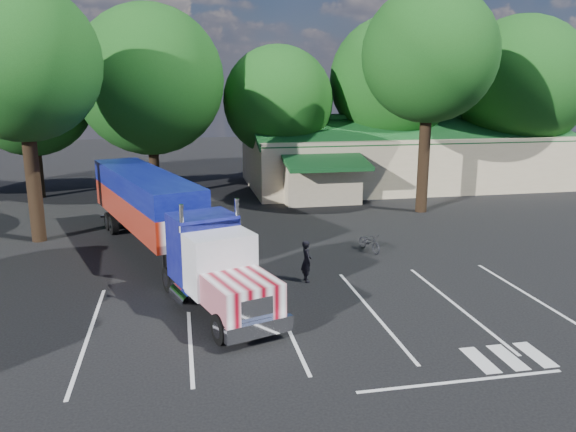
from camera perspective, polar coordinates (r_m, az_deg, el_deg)
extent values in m
plane|color=black|center=(25.13, -2.98, -4.95)|extent=(120.00, 120.00, 0.00)
cube|color=#C5B392|center=(45.46, 11.46, 5.70)|extent=(24.00, 11.00, 4.00)
cube|color=#164F22|center=(43.00, 12.84, 8.55)|extent=(24.20, 6.25, 2.10)
cube|color=#164F22|center=(47.42, 10.49, 9.09)|extent=(24.20, 6.25, 2.10)
cube|color=#C5B392|center=(37.67, 3.40, 3.45)|extent=(5.00, 2.50, 2.80)
cube|color=#164F22|center=(36.20, 3.94, 5.44)|extent=(5.40, 3.19, 0.80)
cylinder|color=black|center=(42.95, -24.08, 4.35)|extent=(0.70, 0.70, 4.00)
sphere|color=#134212|center=(42.55, -24.75, 11.21)|extent=(8.40, 8.40, 8.40)
cylinder|color=black|center=(40.27, -13.42, 4.84)|extent=(0.70, 0.70, 4.30)
sphere|color=#134212|center=(39.86, -13.89, 13.25)|extent=(10.00, 10.00, 10.00)
cylinder|color=black|center=(42.21, -1.00, 5.11)|extent=(0.70, 0.70, 3.60)
sphere|color=#134212|center=(41.78, -1.02, 11.63)|extent=(8.00, 8.00, 8.00)
cylinder|color=black|center=(45.06, 10.29, 6.00)|extent=(0.70, 0.70, 4.50)
sphere|color=#134212|center=(44.70, 10.61, 13.46)|extent=(9.60, 9.60, 9.60)
cylinder|color=black|center=(48.59, 21.91, 5.42)|extent=(0.70, 0.70, 3.90)
sphere|color=#134212|center=(48.22, 22.53, 12.31)|extent=(10.40, 10.40, 10.40)
cylinder|color=black|center=(30.88, -24.44, 3.06)|extent=(0.70, 0.70, 6.00)
sphere|color=#134212|center=(30.50, -25.53, 13.92)|extent=(7.60, 7.60, 7.60)
cylinder|color=black|center=(35.67, 13.61, 5.54)|extent=(0.70, 0.70, 6.50)
sphere|color=#134212|center=(35.40, 14.19, 15.61)|extent=(8.00, 8.00, 8.00)
cube|color=black|center=(20.29, -7.21, -7.60)|extent=(2.83, 6.27, 0.23)
cube|color=white|center=(17.48, -2.91, -11.41)|extent=(2.21, 0.92, 0.50)
cube|color=white|center=(17.41, -3.20, -9.57)|extent=(1.06, 0.44, 0.81)
cube|color=white|center=(18.21, -4.66, -7.92)|extent=(2.64, 2.70, 1.04)
cube|color=silver|center=(19.58, -6.91, -4.74)|extent=(2.59, 2.07, 2.07)
cube|color=black|center=(18.93, -6.26, -3.94)|extent=(1.99, 0.72, 0.90)
cube|color=white|center=(19.94, -7.85, -0.94)|extent=(2.25, 0.82, 0.23)
cube|color=#0D0F60|center=(20.97, -8.62, -3.05)|extent=(2.70, 2.41, 2.43)
cylinder|color=white|center=(19.82, -10.62, -3.16)|extent=(0.20, 0.20, 3.06)
cylinder|color=white|center=(20.54, -5.15, -2.39)|extent=(0.20, 0.20, 3.06)
cylinder|color=white|center=(19.98, -10.56, -8.07)|extent=(1.02, 1.55, 0.59)
cylinder|color=white|center=(20.82, -4.18, -6.97)|extent=(1.02, 1.55, 0.59)
cube|color=white|center=(28.25, -14.30, 0.78)|extent=(5.83, 11.67, 1.35)
cube|color=#0A0E64|center=(28.01, -14.44, 3.21)|extent=(5.83, 11.67, 1.08)
cube|color=black|center=(32.08, -15.97, 0.03)|extent=(2.01, 3.33, 0.32)
cube|color=black|center=(23.89, -12.48, -4.66)|extent=(0.14, 0.14, 1.26)
cube|color=black|center=(24.26, -9.63, -4.25)|extent=(0.14, 0.14, 1.26)
cube|color=white|center=(34.13, -16.76, 0.14)|extent=(2.09, 0.78, 0.11)
cylinder|color=black|center=(17.80, -6.81, -11.33)|extent=(0.61, 1.04, 0.99)
cylinder|color=black|center=(18.53, -1.32, -10.20)|extent=(0.61, 1.04, 0.99)
cylinder|color=black|center=(21.41, -11.12, -7.13)|extent=(0.61, 1.04, 0.99)
cylinder|color=black|center=(22.01, -6.43, -6.37)|extent=(0.61, 1.04, 0.99)
cylinder|color=black|center=(22.30, -11.93, -6.32)|extent=(0.61, 1.04, 0.99)
cylinder|color=black|center=(22.88, -7.40, -5.62)|extent=(0.61, 1.04, 0.99)
cylinder|color=black|center=(31.27, -17.31, -0.92)|extent=(0.61, 1.04, 0.99)
cylinder|color=black|center=(31.69, -13.97, -0.52)|extent=(0.61, 1.04, 0.99)
cylinder|color=black|center=(32.30, -17.72, -0.50)|extent=(0.61, 1.04, 0.99)
cylinder|color=black|center=(32.70, -14.49, -0.12)|extent=(0.61, 1.04, 0.99)
imported|color=black|center=(22.80, 1.89, -4.60)|extent=(0.44, 0.65, 1.73)
imported|color=black|center=(27.19, 8.27, -2.64)|extent=(1.03, 1.84, 0.91)
imported|color=#999AA0|center=(40.43, 7.74, 2.93)|extent=(3.99, 1.97, 1.26)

